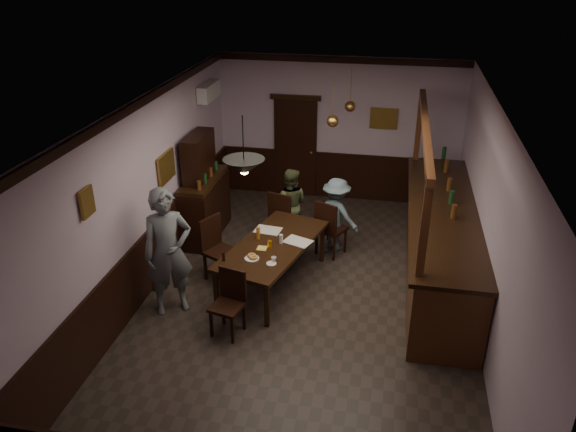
% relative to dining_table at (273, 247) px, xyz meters
% --- Properties ---
extents(room, '(5.01, 8.01, 3.01)m').
position_rel_dining_table_xyz_m(room, '(0.59, -0.31, 0.81)').
color(room, '#2D2621').
rests_on(room, ground).
extents(dining_table, '(1.53, 2.38, 0.75)m').
position_rel_dining_table_xyz_m(dining_table, '(0.00, 0.00, 0.00)').
color(dining_table, black).
rests_on(dining_table, ground).
extents(chair_far_left, '(0.58, 0.58, 1.05)m').
position_rel_dining_table_xyz_m(chair_far_left, '(-0.12, 1.34, -0.11)').
color(chair_far_left, black).
rests_on(chair_far_left, ground).
extents(chair_far_right, '(0.60, 0.60, 1.04)m').
position_rel_dining_table_xyz_m(chair_far_right, '(0.74, 1.11, -0.12)').
color(chair_far_right, black).
rests_on(chair_far_right, ground).
extents(chair_near, '(0.50, 0.50, 0.95)m').
position_rel_dining_table_xyz_m(chair_near, '(-0.34, -1.28, -0.16)').
color(chair_near, black).
rests_on(chair_near, ground).
extents(chair_side, '(0.61, 0.61, 1.05)m').
position_rel_dining_table_xyz_m(chair_side, '(-0.95, 0.06, -0.11)').
color(chair_side, black).
rests_on(chair_side, ground).
extents(person_standing, '(0.85, 0.79, 1.95)m').
position_rel_dining_table_xyz_m(person_standing, '(-1.34, -0.94, 0.29)').
color(person_standing, slate).
rests_on(person_standing, ground).
extents(person_seated_left, '(0.67, 0.53, 1.38)m').
position_rel_dining_table_xyz_m(person_seated_left, '(-0.04, 1.61, 0.00)').
color(person_seated_left, '#4C5533').
rests_on(person_seated_left, ground).
extents(person_seated_right, '(1.00, 0.83, 1.35)m').
position_rel_dining_table_xyz_m(person_seated_right, '(0.83, 1.38, -0.01)').
color(person_seated_right, slate).
rests_on(person_seated_right, ground).
extents(newspaper_left, '(0.45, 0.35, 0.01)m').
position_rel_dining_table_xyz_m(newspaper_left, '(-0.18, 0.42, 0.07)').
color(newspaper_left, silver).
rests_on(newspaper_left, dining_table).
extents(newspaper_right, '(0.50, 0.43, 0.01)m').
position_rel_dining_table_xyz_m(newspaper_right, '(0.37, 0.13, 0.07)').
color(newspaper_right, silver).
rests_on(newspaper_right, dining_table).
extents(napkin, '(0.18, 0.18, 0.00)m').
position_rel_dining_table_xyz_m(napkin, '(-0.13, -0.18, 0.07)').
color(napkin, '#E3D553').
rests_on(napkin, dining_table).
extents(saucer, '(0.15, 0.15, 0.01)m').
position_rel_dining_table_xyz_m(saucer, '(0.11, -0.61, 0.07)').
color(saucer, white).
rests_on(saucer, dining_table).
extents(coffee_cup, '(0.10, 0.10, 0.07)m').
position_rel_dining_table_xyz_m(coffee_cup, '(0.13, -0.56, 0.11)').
color(coffee_cup, white).
rests_on(coffee_cup, saucer).
extents(pastry_plate, '(0.22, 0.22, 0.01)m').
position_rel_dining_table_xyz_m(pastry_plate, '(-0.21, -0.52, 0.07)').
color(pastry_plate, white).
rests_on(pastry_plate, dining_table).
extents(pastry_ring_a, '(0.13, 0.13, 0.04)m').
position_rel_dining_table_xyz_m(pastry_ring_a, '(-0.22, -0.48, 0.10)').
color(pastry_ring_a, '#C68C47').
rests_on(pastry_ring_a, pastry_plate).
extents(pastry_ring_b, '(0.13, 0.13, 0.04)m').
position_rel_dining_table_xyz_m(pastry_ring_b, '(-0.18, -0.53, 0.10)').
color(pastry_ring_b, '#C68C47').
rests_on(pastry_ring_b, pastry_plate).
extents(soda_can, '(0.07, 0.07, 0.12)m').
position_rel_dining_table_xyz_m(soda_can, '(-0.02, -0.14, 0.12)').
color(soda_can, '#FF9F15').
rests_on(soda_can, dining_table).
extents(beer_glass, '(0.06, 0.06, 0.20)m').
position_rel_dining_table_xyz_m(beer_glass, '(-0.26, 0.11, 0.16)').
color(beer_glass, '#BF721E').
rests_on(beer_glass, dining_table).
extents(water_glass, '(0.06, 0.06, 0.15)m').
position_rel_dining_table_xyz_m(water_glass, '(0.12, 0.03, 0.14)').
color(water_glass, silver).
rests_on(water_glass, dining_table).
extents(pepper_mill, '(0.04, 0.04, 0.14)m').
position_rel_dining_table_xyz_m(pepper_mill, '(-0.60, -0.65, 0.13)').
color(pepper_mill, black).
rests_on(pepper_mill, dining_table).
extents(sideboard, '(0.53, 1.49, 1.97)m').
position_rel_dining_table_xyz_m(sideboard, '(-1.62, 1.43, 0.10)').
color(sideboard, black).
rests_on(sideboard, ground).
extents(bar_counter, '(1.07, 4.60, 2.58)m').
position_rel_dining_table_xyz_m(bar_counter, '(2.58, 0.75, -0.04)').
color(bar_counter, '#461F12').
rests_on(bar_counter, ground).
extents(door_back, '(0.90, 0.06, 2.10)m').
position_rel_dining_table_xyz_m(door_back, '(-0.31, 3.64, 0.36)').
color(door_back, black).
rests_on(door_back, ground).
extents(ac_unit, '(0.20, 0.85, 0.30)m').
position_rel_dining_table_xyz_m(ac_unit, '(-1.79, 2.59, 1.76)').
color(ac_unit, white).
rests_on(ac_unit, ground).
extents(picture_left_small, '(0.04, 0.28, 0.36)m').
position_rel_dining_table_xyz_m(picture_left_small, '(-1.87, -1.91, 1.46)').
color(picture_left_small, olive).
rests_on(picture_left_small, ground).
extents(picture_left_large, '(0.04, 0.62, 0.48)m').
position_rel_dining_table_xyz_m(picture_left_large, '(-1.87, 0.49, 1.01)').
color(picture_left_large, olive).
rests_on(picture_left_large, ground).
extents(picture_back, '(0.55, 0.04, 0.42)m').
position_rel_dining_table_xyz_m(picture_back, '(1.49, 3.65, 1.11)').
color(picture_back, olive).
rests_on(picture_back, ground).
extents(pendant_iron, '(0.56, 0.56, 0.81)m').
position_rel_dining_table_xyz_m(pendant_iron, '(-0.20, -0.77, 1.62)').
color(pendant_iron, black).
rests_on(pendant_iron, ground).
extents(pendant_brass_mid, '(0.20, 0.20, 0.81)m').
position_rel_dining_table_xyz_m(pendant_brass_mid, '(0.69, 1.57, 1.61)').
color(pendant_brass_mid, '#BF8C3F').
rests_on(pendant_brass_mid, ground).
extents(pendant_brass_far, '(0.20, 0.20, 0.81)m').
position_rel_dining_table_xyz_m(pendant_brass_far, '(0.89, 2.57, 1.61)').
color(pendant_brass_far, '#BF8C3F').
rests_on(pendant_brass_far, ground).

